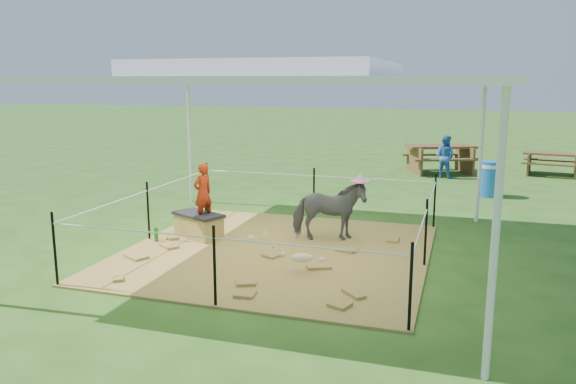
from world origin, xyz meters
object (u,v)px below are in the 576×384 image
(woman, at_px, (203,187))
(foal, at_px, (302,256))
(trash_barrel, at_px, (489,179))
(picnic_table_far, at_px, (552,164))
(picnic_table_near, at_px, (440,159))
(distant_person, at_px, (445,157))
(pony, at_px, (329,211))
(green_bottle, at_px, (156,235))
(straw_bale, at_px, (199,226))

(woman, xyz_separation_m, foal, (2.07, -1.20, -0.63))
(trash_barrel, bearing_deg, picnic_table_far, 63.47)
(picnic_table_near, bearing_deg, distant_person, -101.12)
(pony, xyz_separation_m, picnic_table_near, (1.41, 7.91, -0.13))
(foal, relative_size, picnic_table_far, 0.57)
(green_bottle, xyz_separation_m, picnic_table_far, (7.15, 9.30, 0.17))
(straw_bale, relative_size, green_bottle, 3.60)
(woman, distance_m, picnic_table_near, 9.08)
(straw_bale, xyz_separation_m, picnic_table_far, (6.60, 8.85, 0.10))
(straw_bale, relative_size, distant_person, 0.71)
(trash_barrel, bearing_deg, foal, -112.21)
(foal, height_order, picnic_table_near, picnic_table_near)
(picnic_table_near, bearing_deg, pony, -122.51)
(straw_bale, xyz_separation_m, green_bottle, (-0.55, -0.45, -0.07))
(woman, height_order, green_bottle, woman)
(woman, relative_size, foal, 1.15)
(woman, relative_size, picnic_table_near, 0.52)
(picnic_table_far, xyz_separation_m, distant_person, (-2.88, -1.32, 0.27))
(distant_person, bearing_deg, foal, 103.41)
(picnic_table_far, height_order, distant_person, distant_person)
(straw_bale, xyz_separation_m, foal, (2.17, -1.20, 0.06))
(pony, xyz_separation_m, picnic_table_far, (4.45, 8.38, -0.21))
(green_bottle, xyz_separation_m, pony, (2.69, 0.92, 0.38))
(foal, relative_size, picnic_table_near, 0.45)
(foal, distance_m, trash_barrel, 6.98)
(foal, height_order, picnic_table_far, picnic_table_far)
(trash_barrel, height_order, distant_person, distant_person)
(straw_bale, bearing_deg, picnic_table_near, 67.04)
(pony, bearing_deg, foal, 163.44)
(green_bottle, height_order, pony, pony)
(picnic_table_far, bearing_deg, trash_barrel, -107.55)
(straw_bale, relative_size, picnic_table_far, 0.54)
(foal, height_order, distant_person, distant_person)
(woman, xyz_separation_m, pony, (2.04, 0.47, -0.37))
(trash_barrel, bearing_deg, green_bottle, -133.15)
(foal, height_order, trash_barrel, trash_barrel)
(straw_bale, distance_m, foal, 2.48)
(picnic_table_near, bearing_deg, foal, -120.65)
(green_bottle, height_order, picnic_table_near, picnic_table_near)
(foal, xyz_separation_m, picnic_table_near, (1.38, 9.58, 0.13))
(straw_bale, height_order, pony, pony)
(pony, distance_m, picnic_table_far, 9.49)
(picnic_table_near, xyz_separation_m, distant_person, (0.17, -0.84, 0.19))
(woman, xyz_separation_m, distant_person, (3.62, 7.54, -0.31))
(woman, height_order, pony, woman)
(straw_bale, bearing_deg, pony, 12.41)
(woman, bearing_deg, green_bottle, -30.44)
(straw_bale, height_order, picnic_table_near, picnic_table_near)
(trash_barrel, relative_size, picnic_table_near, 0.42)
(green_bottle, bearing_deg, straw_bale, 39.29)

